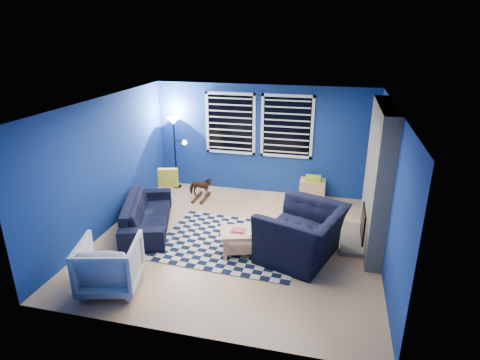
# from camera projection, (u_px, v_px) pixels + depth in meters

# --- Properties ---
(floor) EXTENTS (5.00, 5.00, 0.00)m
(floor) POSITION_uv_depth(u_px,v_px,m) (236.00, 240.00, 7.34)
(floor) COLOR tan
(floor) RESTS_ON ground
(ceiling) EXTENTS (5.00, 5.00, 0.00)m
(ceiling) POSITION_uv_depth(u_px,v_px,m) (235.00, 104.00, 6.46)
(ceiling) COLOR white
(ceiling) RESTS_ON wall_back
(wall_back) EXTENTS (5.00, 0.00, 5.00)m
(wall_back) POSITION_uv_depth(u_px,v_px,m) (263.00, 140.00, 9.17)
(wall_back) COLOR navy
(wall_back) RESTS_ON floor
(wall_left) EXTENTS (0.00, 5.00, 5.00)m
(wall_left) POSITION_uv_depth(u_px,v_px,m) (106.00, 166.00, 7.45)
(wall_left) COLOR navy
(wall_left) RESTS_ON floor
(wall_right) EXTENTS (0.00, 5.00, 5.00)m
(wall_right) POSITION_uv_depth(u_px,v_px,m) (388.00, 189.00, 6.35)
(wall_right) COLOR navy
(wall_right) RESTS_ON floor
(fireplace) EXTENTS (0.65, 2.00, 2.50)m
(fireplace) POSITION_uv_depth(u_px,v_px,m) (376.00, 181.00, 6.85)
(fireplace) COLOR gray
(fireplace) RESTS_ON floor
(window_left) EXTENTS (1.17, 0.06, 1.42)m
(window_left) POSITION_uv_depth(u_px,v_px,m) (230.00, 124.00, 9.18)
(window_left) COLOR black
(window_left) RESTS_ON wall_back
(window_right) EXTENTS (1.17, 0.06, 1.42)m
(window_right) POSITION_uv_depth(u_px,v_px,m) (287.00, 127.00, 8.89)
(window_right) COLOR black
(window_right) RESTS_ON wall_back
(tv) EXTENTS (0.07, 1.00, 0.58)m
(tv) POSITION_uv_depth(u_px,v_px,m) (377.00, 146.00, 8.12)
(tv) COLOR black
(tv) RESTS_ON wall_right
(rug) EXTENTS (2.61, 2.15, 0.02)m
(rug) POSITION_uv_depth(u_px,v_px,m) (231.00, 242.00, 7.27)
(rug) COLOR black
(rug) RESTS_ON floor
(sofa) EXTENTS (2.18, 1.43, 0.59)m
(sofa) POSITION_uv_depth(u_px,v_px,m) (147.00, 213.00, 7.72)
(sofa) COLOR black
(sofa) RESTS_ON floor
(armchair_big) EXTENTS (1.68, 1.58, 0.89)m
(armchair_big) POSITION_uv_depth(u_px,v_px,m) (302.00, 234.00, 6.65)
(armchair_big) COLOR black
(armchair_big) RESTS_ON floor
(armchair_bent) EXTENTS (1.02, 1.04, 0.78)m
(armchair_bent) POSITION_uv_depth(u_px,v_px,m) (110.00, 264.00, 5.87)
(armchair_bent) COLOR gray
(armchair_bent) RESTS_ON floor
(rocking_horse) EXTENTS (0.33, 0.56, 0.44)m
(rocking_horse) POSITION_uv_depth(u_px,v_px,m) (201.00, 187.00, 9.03)
(rocking_horse) COLOR #4D2B18
(rocking_horse) RESTS_ON floor
(coffee_table) EXTENTS (1.03, 0.77, 0.46)m
(coffee_table) POSITION_uv_depth(u_px,v_px,m) (247.00, 237.00, 6.80)
(coffee_table) COLOR tan
(coffee_table) RESTS_ON rug
(cabinet) EXTENTS (0.56, 0.38, 0.56)m
(cabinet) POSITION_uv_depth(u_px,v_px,m) (312.00, 189.00, 9.03)
(cabinet) COLOR tan
(cabinet) RESTS_ON floor
(floor_lamp) EXTENTS (0.47, 0.29, 1.72)m
(floor_lamp) POSITION_uv_depth(u_px,v_px,m) (175.00, 131.00, 9.34)
(floor_lamp) COLOR black
(floor_lamp) RESTS_ON floor
(throw_pillow) EXTENTS (0.42, 0.21, 0.38)m
(throw_pillow) POSITION_uv_depth(u_px,v_px,m) (168.00, 178.00, 8.19)
(throw_pillow) COLOR gold
(throw_pillow) RESTS_ON sofa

